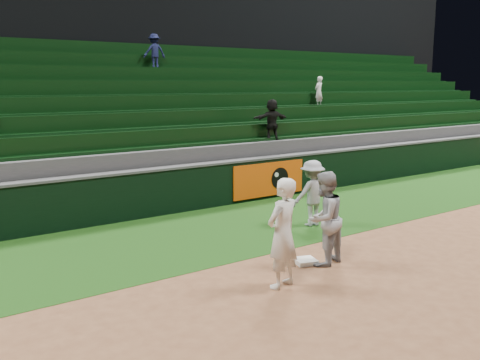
# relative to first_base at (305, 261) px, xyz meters

# --- Properties ---
(ground) EXTENTS (70.00, 70.00, 0.00)m
(ground) POSITION_rel_first_base_xyz_m (0.09, -0.06, -0.04)
(ground) COLOR brown
(ground) RESTS_ON ground
(foul_grass) EXTENTS (36.00, 4.20, 0.01)m
(foul_grass) POSITION_rel_first_base_xyz_m (0.09, 2.94, -0.04)
(foul_grass) COLOR #12350D
(foul_grass) RESTS_ON ground
(upper_deck) EXTENTS (40.00, 12.00, 12.00)m
(upper_deck) POSITION_rel_first_base_xyz_m (0.09, 17.39, 5.96)
(upper_deck) COLOR black
(upper_deck) RESTS_ON ground
(first_base) EXTENTS (0.49, 0.49, 0.09)m
(first_base) POSITION_rel_first_base_xyz_m (0.00, 0.00, 0.00)
(first_base) COLOR white
(first_base) RESTS_ON ground
(first_baseman) EXTENTS (0.78, 0.60, 1.89)m
(first_baseman) POSITION_rel_first_base_xyz_m (-1.14, -0.64, 0.90)
(first_baseman) COLOR white
(first_baseman) RESTS_ON ground
(baserunner) EXTENTS (1.02, 0.88, 1.80)m
(baserunner) POSITION_rel_first_base_xyz_m (0.25, -0.22, 0.86)
(baserunner) COLOR #95969E
(baserunner) RESTS_ON ground
(base_coach) EXTENTS (1.09, 0.71, 1.60)m
(base_coach) POSITION_rel_first_base_xyz_m (2.02, 1.97, 0.76)
(base_coach) COLOR #9497A0
(base_coach) RESTS_ON foul_grass
(field_wall) EXTENTS (36.00, 0.45, 1.25)m
(field_wall) POSITION_rel_first_base_xyz_m (0.12, 5.13, 0.59)
(field_wall) COLOR black
(field_wall) RESTS_ON ground
(stadium_seating) EXTENTS (36.00, 5.95, 5.12)m
(stadium_seating) POSITION_rel_first_base_xyz_m (0.09, 8.90, 1.66)
(stadium_seating) COLOR #363639
(stadium_seating) RESTS_ON ground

